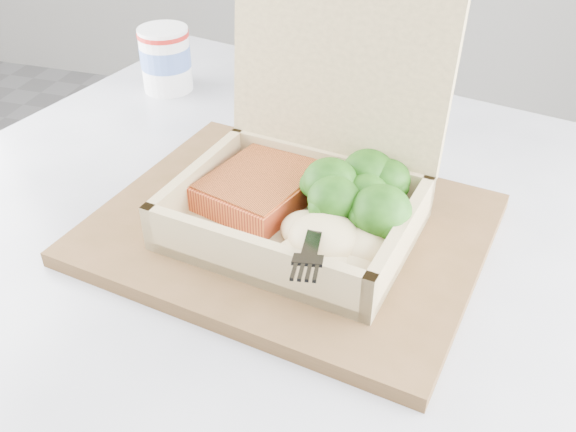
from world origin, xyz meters
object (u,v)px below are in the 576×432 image
(cafe_table, at_px, (268,363))
(serving_tray, at_px, (290,229))
(takeout_container, at_px, (308,170))
(paper_cup, at_px, (166,57))

(cafe_table, distance_m, serving_tray, 0.19)
(takeout_container, bearing_deg, paper_cup, 146.33)
(cafe_table, bearing_deg, paper_cup, 130.50)
(cafe_table, relative_size, serving_tray, 2.65)
(cafe_table, xyz_separation_m, paper_cup, (-0.22, 0.26, 0.23))
(cafe_table, distance_m, paper_cup, 0.41)
(serving_tray, distance_m, paper_cup, 0.36)
(takeout_container, relative_size, paper_cup, 2.83)
(serving_tray, bearing_deg, paper_cup, 133.49)
(serving_tray, distance_m, takeout_container, 0.06)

